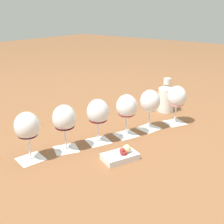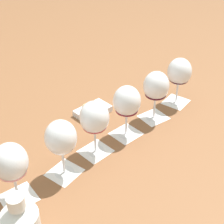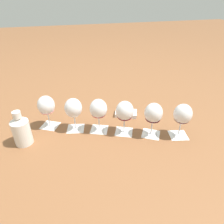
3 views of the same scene
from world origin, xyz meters
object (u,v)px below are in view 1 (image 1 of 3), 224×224
(wine_glass_0, at_px, (177,98))
(wine_glass_2, at_px, (127,108))
(wine_glass_5, at_px, (27,128))
(wine_glass_3, at_px, (98,113))
(wine_glass_4, at_px, (64,120))
(wine_glass_1, at_px, (150,103))
(ceramic_vase, at_px, (166,97))
(snack_dish, at_px, (121,155))

(wine_glass_0, distance_m, wine_glass_2, 0.30)
(wine_glass_5, bearing_deg, wine_glass_0, 158.32)
(wine_glass_3, height_order, wine_glass_4, same)
(wine_glass_0, bearing_deg, wine_glass_1, -25.19)
(wine_glass_3, xyz_separation_m, wine_glass_4, (0.14, -0.06, 0.00))
(wine_glass_2, xyz_separation_m, ceramic_vase, (-0.41, -0.01, -0.05))
(wine_glass_3, bearing_deg, snack_dish, 69.51)
(wine_glass_1, bearing_deg, wine_glass_2, -18.25)
(wine_glass_0, distance_m, wine_glass_5, 0.75)
(wine_glass_0, height_order, wine_glass_4, same)
(wine_glass_1, relative_size, wine_glass_4, 1.00)
(wine_glass_2, height_order, snack_dish, wine_glass_2)
(wine_glass_3, height_order, snack_dish, wine_glass_3)
(wine_glass_0, height_order, wine_glass_3, same)
(wine_glass_3, relative_size, snack_dish, 1.23)
(wine_glass_5, bearing_deg, wine_glass_1, 159.28)
(wine_glass_0, xyz_separation_m, snack_dish, (0.47, 0.00, -0.12))
(ceramic_vase, bearing_deg, wine_glass_4, -8.61)
(wine_glass_3, relative_size, ceramic_vase, 1.01)
(wine_glass_4, distance_m, wine_glass_5, 0.15)
(wine_glass_0, relative_size, wine_glass_2, 1.00)
(wine_glass_1, xyz_separation_m, ceramic_vase, (-0.28, -0.06, -0.05))
(wine_glass_4, relative_size, snack_dish, 1.23)
(wine_glass_3, height_order, wine_glass_5, same)
(wine_glass_0, relative_size, wine_glass_1, 1.00)
(wine_glass_4, bearing_deg, wine_glass_1, 158.54)
(wine_glass_3, xyz_separation_m, wine_glass_5, (0.29, -0.11, -0.00))
(wine_glass_2, distance_m, snack_dish, 0.26)
(wine_glass_0, relative_size, snack_dish, 1.23)
(wine_glass_1, relative_size, wine_glass_2, 1.00)
(wine_glass_3, distance_m, wine_glass_5, 0.30)
(wine_glass_2, bearing_deg, snack_dish, 30.17)
(wine_glass_1, distance_m, ceramic_vase, 0.29)
(wine_glass_2, height_order, wine_glass_4, same)
(ceramic_vase, distance_m, snack_dish, 0.62)
(wine_glass_2, bearing_deg, ceramic_vase, -178.22)
(wine_glass_0, xyz_separation_m, wine_glass_3, (0.41, -0.17, 0.00))
(wine_glass_2, height_order, ceramic_vase, wine_glass_2)
(wine_glass_3, bearing_deg, wine_glass_2, 156.53)
(wine_glass_1, bearing_deg, wine_glass_4, -21.46)
(snack_dish, bearing_deg, wine_glass_4, -71.51)
(wine_glass_5, xyz_separation_m, snack_dish, (-0.22, 0.28, -0.12))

